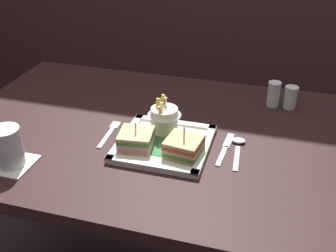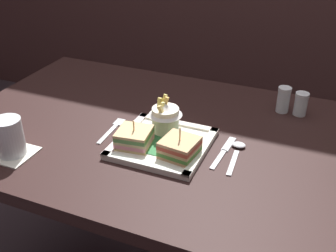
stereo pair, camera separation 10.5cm
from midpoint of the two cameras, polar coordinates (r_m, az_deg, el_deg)
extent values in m
cube|color=black|center=(1.11, 3.44, -1.81)|extent=(1.24, 0.75, 0.03)
cylinder|color=#3B160D|center=(1.74, -10.60, -3.43)|extent=(0.07, 0.07, 0.69)
cube|color=white|center=(1.04, 2.12, -2.65)|extent=(0.23, 0.23, 0.01)
cube|color=#2C6D3B|center=(1.04, 2.12, -2.38)|extent=(0.16, 0.13, 0.00)
cube|color=white|center=(0.95, -0.14, -5.38)|extent=(0.23, 0.02, 0.01)
cube|color=white|center=(1.12, 4.04, 0.37)|extent=(0.23, 0.02, 0.01)
cube|color=white|center=(1.07, -3.14, -1.12)|extent=(0.02, 0.23, 0.01)
cube|color=white|center=(1.01, 7.71, -3.49)|extent=(0.02, 0.23, 0.01)
cube|color=tan|center=(1.03, -1.80, -2.56)|extent=(0.09, 0.09, 0.01)
cube|color=pink|center=(1.02, -1.81, -2.14)|extent=(0.09, 0.09, 0.01)
cube|color=tan|center=(1.02, -1.82, -1.71)|extent=(0.09, 0.09, 0.01)
cube|color=#548647|center=(1.01, -1.82, -1.28)|extent=(0.09, 0.09, 0.01)
cube|color=tan|center=(1.01, -1.83, -0.85)|extent=(0.09, 0.09, 0.01)
cylinder|color=tan|center=(1.01, -1.83, -1.06)|extent=(0.00, 0.00, 0.07)
cube|color=tan|center=(0.99, 4.67, -4.00)|extent=(0.09, 0.09, 0.01)
cube|color=#518E3A|center=(0.99, 4.70, -3.56)|extent=(0.09, 0.09, 0.01)
cube|color=tan|center=(0.98, 4.72, -3.12)|extent=(0.09, 0.09, 0.01)
cube|color=#BE4B36|center=(0.98, 4.74, -2.68)|extent=(0.09, 0.09, 0.01)
cube|color=tan|center=(0.97, 4.76, -2.23)|extent=(0.09, 0.09, 0.01)
cylinder|color=tan|center=(0.97, 4.76, -2.29)|extent=(0.00, 0.00, 0.08)
cylinder|color=white|center=(1.07, 2.45, 0.81)|extent=(0.07, 0.07, 0.07)
cone|color=silver|center=(1.06, 2.48, 2.25)|extent=(0.09, 0.09, 0.03)
cube|color=#E8DE7F|center=(1.06, 2.19, 2.06)|extent=(0.01, 0.01, 0.05)
cube|color=#F0D578|center=(1.04, 2.09, 1.56)|extent=(0.03, 0.01, 0.05)
cube|color=#E3B257|center=(1.06, 2.32, 2.57)|extent=(0.02, 0.02, 0.06)
cube|color=#DCC65E|center=(1.07, 1.55, 2.49)|extent=(0.01, 0.02, 0.06)
cube|color=#E9D36A|center=(1.07, 1.97, 2.77)|extent=(0.02, 0.02, 0.06)
cube|color=white|center=(1.06, -18.23, -3.81)|extent=(0.10, 0.10, 0.00)
cylinder|color=silver|center=(1.04, -18.66, -1.53)|extent=(0.07, 0.07, 0.10)
cylinder|color=silver|center=(1.05, -18.45, -2.64)|extent=(0.06, 0.06, 0.05)
cube|color=silver|center=(1.09, -5.75, -1.20)|extent=(0.02, 0.10, 0.00)
cube|color=silver|center=(1.15, -4.28, 0.48)|extent=(0.03, 0.04, 0.00)
cube|color=silver|center=(1.00, 10.07, -4.72)|extent=(0.02, 0.09, 0.00)
cube|color=silver|center=(1.07, 11.36, -2.50)|extent=(0.02, 0.07, 0.00)
cube|color=silver|center=(1.00, 12.09, -5.14)|extent=(0.02, 0.11, 0.00)
ellipsoid|color=silver|center=(1.06, 12.65, -2.81)|extent=(0.03, 0.03, 0.01)
cylinder|color=silver|center=(1.25, 18.17, 3.27)|extent=(0.04, 0.04, 0.07)
cylinder|color=white|center=(1.26, 18.08, 2.72)|extent=(0.03, 0.03, 0.04)
cylinder|color=silver|center=(1.24, 18.45, 4.86)|extent=(0.04, 0.04, 0.01)
cylinder|color=silver|center=(1.25, 20.39, 2.65)|extent=(0.04, 0.04, 0.06)
cylinder|color=#372324|center=(1.26, 20.30, 2.18)|extent=(0.03, 0.03, 0.03)
cylinder|color=silver|center=(1.24, 20.66, 4.05)|extent=(0.04, 0.04, 0.01)
camera|label=1|loc=(0.05, -87.14, 1.65)|focal=43.51mm
camera|label=2|loc=(0.05, 92.86, -1.65)|focal=43.51mm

